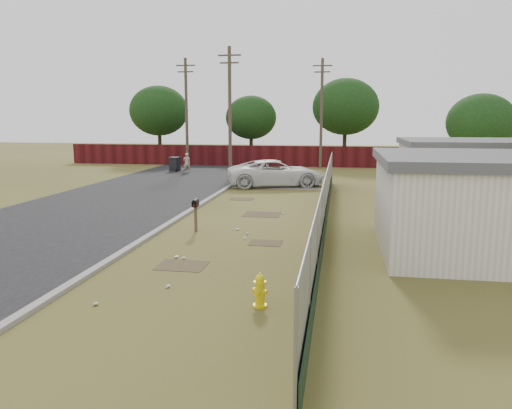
% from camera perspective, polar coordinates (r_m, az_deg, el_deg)
% --- Properties ---
extents(ground, '(120.00, 120.00, 0.00)m').
position_cam_1_polar(ground, '(19.16, -1.58, -2.82)').
color(ground, olive).
rests_on(ground, ground).
extents(street, '(15.10, 60.00, 0.12)m').
position_cam_1_polar(street, '(28.66, -11.79, 1.26)').
color(street, black).
rests_on(street, ground).
extents(chainlink_fence, '(0.10, 27.06, 2.02)m').
position_cam_1_polar(chainlink_fence, '(19.66, 7.96, -0.21)').
color(chainlink_fence, gray).
rests_on(chainlink_fence, ground).
extents(privacy_fence, '(30.00, 0.12, 1.80)m').
position_cam_1_polar(privacy_fence, '(44.51, -2.96, 5.62)').
color(privacy_fence, '#4B1013').
rests_on(privacy_fence, ground).
extents(utility_poles, '(12.60, 8.24, 9.00)m').
position_cam_1_polar(utility_poles, '(39.68, -1.04, 10.59)').
color(utility_poles, brown).
rests_on(utility_poles, ground).
extents(houses, '(9.30, 17.24, 3.10)m').
position_cam_1_polar(houses, '(22.47, 25.20, 2.17)').
color(houses, silver).
rests_on(houses, ground).
extents(horizon_trees, '(33.32, 31.94, 7.78)m').
position_cam_1_polar(horizon_trees, '(41.98, 5.86, 10.42)').
color(horizon_trees, '#332717').
rests_on(horizon_trees, ground).
extents(fire_hydrant, '(0.41, 0.41, 0.79)m').
position_cam_1_polar(fire_hydrant, '(11.38, 0.44, -9.87)').
color(fire_hydrant, yellow).
rests_on(fire_hydrant, ground).
extents(mailbox, '(0.22, 0.54, 1.24)m').
position_cam_1_polar(mailbox, '(18.66, -6.93, -0.17)').
color(mailbox, brown).
rests_on(mailbox, ground).
extents(pickup_truck, '(6.50, 4.36, 1.66)m').
position_cam_1_polar(pickup_truck, '(30.93, 2.29, 3.60)').
color(pickup_truck, white).
rests_on(pickup_truck, ground).
extents(pedestrian, '(0.66, 0.56, 1.53)m').
position_cam_1_polar(pedestrian, '(39.12, -7.91, 4.75)').
color(pedestrian, tan).
rests_on(pedestrian, ground).
extents(trash_bin, '(0.87, 0.94, 1.13)m').
position_cam_1_polar(trash_bin, '(40.29, -9.26, 4.59)').
color(trash_bin, black).
rests_on(trash_bin, ground).
extents(scattered_litter, '(3.05, 11.63, 0.07)m').
position_cam_1_polar(scattered_litter, '(16.46, -4.70, -4.84)').
color(scattered_litter, silver).
rests_on(scattered_litter, ground).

